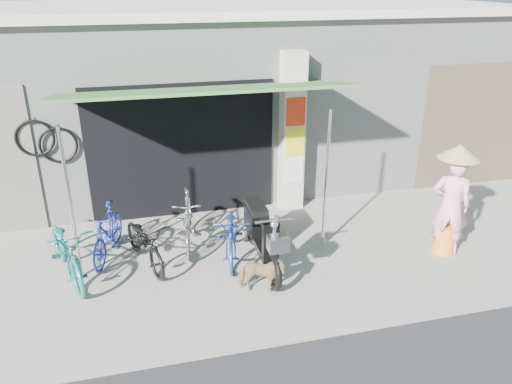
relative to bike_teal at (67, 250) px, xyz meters
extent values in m
plane|color=#9A958B|center=(3.16, -0.77, -0.47)|extent=(80.00, 80.00, 0.00)
cube|color=#A2A69E|center=(3.16, 4.33, 1.28)|extent=(12.00, 5.00, 3.50)
cube|color=beige|center=(3.16, 4.33, 3.11)|extent=(12.30, 5.30, 0.16)
cube|color=black|center=(1.96, 1.81, 0.78)|extent=(3.40, 0.06, 2.50)
cube|color=black|center=(1.96, 1.82, 0.08)|extent=(3.06, 0.04, 1.10)
torus|color=black|center=(-0.14, 1.77, 1.08)|extent=(0.65, 0.05, 0.65)
cylinder|color=silver|center=(-0.14, 1.79, 1.40)|extent=(0.02, 0.02, 0.12)
torus|color=black|center=(-0.49, 1.77, 1.23)|extent=(0.65, 0.05, 0.65)
cylinder|color=silver|center=(-0.49, 1.79, 1.55)|extent=(0.02, 0.02, 0.12)
cube|color=beige|center=(4.01, 1.68, 1.03)|extent=(0.42, 0.42, 3.00)
cube|color=red|center=(4.01, 1.46, 1.48)|extent=(0.36, 0.02, 0.52)
cube|color=yellow|center=(4.01, 1.46, 0.91)|extent=(0.36, 0.02, 0.52)
cube|color=silver|center=(4.01, 1.46, 0.35)|extent=(0.36, 0.02, 0.50)
cube|color=#345F2A|center=(2.26, 0.88, 2.08)|extent=(4.60, 1.88, 0.35)
cylinder|color=silver|center=(0.16, -0.02, 0.71)|extent=(0.05, 0.05, 2.36)
cylinder|color=silver|center=(4.06, -0.02, 0.71)|extent=(0.05, 0.05, 2.36)
cube|color=brown|center=(8.16, 1.82, 0.83)|extent=(2.60, 0.06, 2.60)
imported|color=#1A7771|center=(0.00, 0.00, 0.00)|extent=(1.15, 1.89, 0.94)
imported|color=#212E9B|center=(0.57, 0.48, -0.03)|extent=(0.79, 1.51, 0.87)
imported|color=black|center=(1.14, 0.09, -0.07)|extent=(0.98, 1.61, 0.80)
imported|color=#A2A1A6|center=(1.87, 0.54, 0.01)|extent=(0.66, 1.63, 0.95)
imported|color=#21379A|center=(2.50, 0.00, -0.06)|extent=(0.85, 1.65, 0.82)
imported|color=tan|center=(2.71, -1.07, -0.18)|extent=(0.74, 0.50, 0.57)
torus|color=black|center=(2.91, -1.05, -0.18)|extent=(0.10, 0.57, 0.57)
torus|color=black|center=(2.91, 0.36, -0.18)|extent=(0.10, 0.57, 0.57)
cube|color=black|center=(2.91, -0.34, -0.10)|extent=(0.24, 1.03, 0.11)
cube|color=black|center=(2.91, 0.03, 0.14)|extent=(0.28, 0.59, 0.37)
cube|color=black|center=(2.91, 0.03, 0.36)|extent=(0.26, 0.59, 0.10)
cube|color=black|center=(2.91, -0.83, 0.20)|extent=(0.24, 0.11, 0.60)
cylinder|color=silver|center=(2.91, -1.01, 0.63)|extent=(0.56, 0.03, 0.03)
cube|color=silver|center=(2.91, -1.21, 0.37)|extent=(0.28, 0.22, 0.22)
imported|color=#F5A5BB|center=(5.93, -0.69, 0.37)|extent=(0.73, 0.65, 1.68)
cone|color=orange|center=(5.93, -0.69, -0.24)|extent=(0.38, 0.38, 0.46)
cone|color=tan|center=(5.93, -0.69, 1.28)|extent=(0.64, 0.64, 0.22)
camera|label=1|loc=(1.17, -6.93, 3.74)|focal=35.00mm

